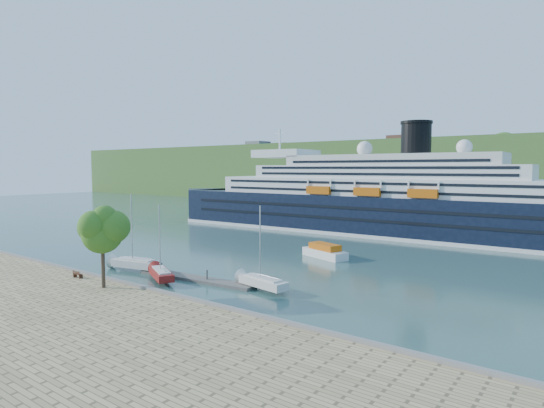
{
  "coord_description": "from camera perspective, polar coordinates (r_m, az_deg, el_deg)",
  "views": [
    {
      "loc": [
        43.52,
        -30.18,
        13.83
      ],
      "look_at": [
        -1.3,
        30.0,
        7.89
      ],
      "focal_mm": 30.0,
      "sensor_mm": 36.0,
      "label": 1
    }
  ],
  "objects": [
    {
      "name": "quay_coping",
      "position": [
        54.35,
        -18.47,
        -9.2
      ],
      "size": [
        220.0,
        0.5,
        0.3
      ],
      "primitive_type": "cube",
      "color": "slate",
      "rests_on": "promenade"
    },
    {
      "name": "sailboat_red",
      "position": [
        57.07,
        -13.8,
        -5.05
      ],
      "size": [
        7.01,
        4.93,
        8.93
      ],
      "primitive_type": null,
      "rotation": [
        0.0,
        0.0,
        -0.49
      ],
      "color": "maroon",
      "rests_on": "ground"
    },
    {
      "name": "tender_launch",
      "position": [
        71.04,
        6.65,
        -5.83
      ],
      "size": [
        8.35,
        5.12,
        2.18
      ],
      "primitive_type": null,
      "rotation": [
        0.0,
        0.0,
        -0.33
      ],
      "color": "#C5580B",
      "rests_on": "ground"
    },
    {
      "name": "floating_pontoon",
      "position": [
        57.68,
        -9.63,
        -9.22
      ],
      "size": [
        17.16,
        3.61,
        0.38
      ],
      "primitive_type": null,
      "rotation": [
        0.0,
        0.0,
        0.09
      ],
      "color": "slate",
      "rests_on": "ground"
    },
    {
      "name": "park_bench",
      "position": [
        58.43,
        -23.17,
        -8.07
      ],
      "size": [
        1.44,
        0.63,
        0.91
      ],
      "primitive_type": null,
      "rotation": [
        0.0,
        0.0,
        0.03
      ],
      "color": "#4F2916",
      "rests_on": "promenade"
    },
    {
      "name": "promenade_tree",
      "position": [
        51.94,
        -20.51,
        -4.63
      ],
      "size": [
        5.82,
        5.82,
        9.64
      ],
      "primitive_type": null,
      "color": "#26621A",
      "rests_on": "promenade"
    },
    {
      "name": "far_hillside",
      "position": [
        180.52,
        22.77,
        3.6
      ],
      "size": [
        400.0,
        50.0,
        24.0
      ],
      "primitive_type": "cube",
      "color": "#385C24",
      "rests_on": "ground"
    },
    {
      "name": "sailboat_white_far",
      "position": [
        51.25,
        -1.13,
        -5.85
      ],
      "size": [
        7.35,
        3.18,
        9.19
      ],
      "primitive_type": null,
      "rotation": [
        0.0,
        0.0,
        -0.17
      ],
      "color": "silver",
      "rests_on": "ground"
    },
    {
      "name": "ground",
      "position": [
        54.74,
        -18.26,
        -10.34
      ],
      "size": [
        400.0,
        400.0,
        0.0
      ],
      "primitive_type": "plane",
      "color": "#2E524D",
      "rests_on": "ground"
    },
    {
      "name": "sailboat_white_near",
      "position": [
        63.56,
        -16.82,
        -3.69
      ],
      "size": [
        7.96,
        3.64,
        9.92
      ],
      "primitive_type": null,
      "rotation": [
        0.0,
        0.0,
        0.2
      ],
      "color": "silver",
      "rests_on": "ground"
    },
    {
      "name": "cruise_ship",
      "position": [
        98.53,
        11.49,
        3.12
      ],
      "size": [
        103.39,
        17.8,
        23.14
      ],
      "primitive_type": null,
      "rotation": [
        0.0,
        0.0,
        0.03
      ],
      "color": "black",
      "rests_on": "ground"
    }
  ]
}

